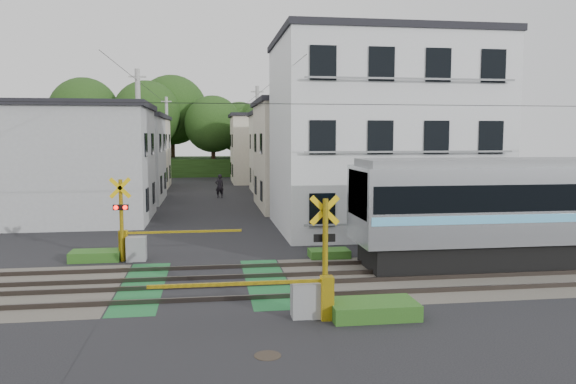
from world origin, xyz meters
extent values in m
plane|color=black|center=(0.00, 0.00, 0.00)|extent=(120.00, 120.00, 0.00)
cube|color=#47423A|center=(0.00, 0.00, 0.00)|extent=(120.00, 6.00, 0.00)
cube|color=black|center=(0.00, 0.00, 0.01)|extent=(5.20, 120.00, 0.00)
cube|color=#145126|center=(-1.90, 0.00, 0.01)|extent=(1.30, 6.00, 0.00)
cube|color=#145126|center=(1.90, 0.00, 0.01)|extent=(1.30, 6.00, 0.00)
cube|color=#3F3833|center=(0.00, -1.90, 0.07)|extent=(120.00, 0.08, 0.14)
cube|color=#3F3833|center=(0.00, -0.50, 0.07)|extent=(120.00, 0.08, 0.14)
cube|color=#3F3833|center=(0.00, 0.50, 0.07)|extent=(120.00, 0.08, 0.14)
cube|color=#3F3833|center=(0.00, 1.90, 0.07)|extent=(120.00, 0.08, 0.14)
cube|color=black|center=(7.84, 1.20, 0.30)|extent=(2.42, 2.22, 0.60)
cube|color=black|center=(5.17, 1.20, 2.61)|extent=(0.10, 2.43, 1.57)
cylinder|color=yellow|center=(3.00, -3.60, 1.50)|extent=(0.14, 0.14, 3.00)
cube|color=yellow|center=(3.00, -3.50, 2.70)|extent=(0.77, 0.05, 0.77)
cube|color=yellow|center=(3.00, -3.50, 2.70)|extent=(0.77, 0.05, 0.77)
cube|color=black|center=(3.00, -3.50, 2.00)|extent=(0.55, 0.05, 0.20)
sphere|color=#FF0C07|center=(2.84, -3.44, 2.00)|extent=(0.16, 0.16, 0.16)
sphere|color=#FF0C07|center=(3.16, -3.44, 2.00)|extent=(0.16, 0.16, 0.16)
cube|color=gray|center=(2.50, -3.60, 0.45)|extent=(0.70, 0.50, 0.90)
cube|color=yellow|center=(3.00, -3.85, 0.55)|extent=(0.30, 0.30, 1.10)
cube|color=yellow|center=(0.75, -3.85, 1.00)|extent=(4.20, 0.08, 0.08)
cylinder|color=yellow|center=(-3.00, 3.60, 1.50)|extent=(0.14, 0.14, 3.00)
cube|color=yellow|center=(-3.00, 3.50, 2.70)|extent=(0.77, 0.05, 0.77)
cube|color=yellow|center=(-3.00, 3.50, 2.70)|extent=(0.77, 0.05, 0.77)
cube|color=black|center=(-3.00, 3.50, 2.00)|extent=(0.55, 0.05, 0.20)
sphere|color=#FF0C07|center=(-3.16, 3.44, 2.00)|extent=(0.16, 0.16, 0.16)
sphere|color=#FF0C07|center=(-2.84, 3.44, 2.00)|extent=(0.16, 0.16, 0.16)
cube|color=gray|center=(-2.50, 3.60, 0.45)|extent=(0.70, 0.50, 0.90)
cube|color=yellow|center=(-3.00, 3.85, 0.55)|extent=(0.30, 0.30, 1.10)
cube|color=yellow|center=(-0.75, 3.85, 1.00)|extent=(4.20, 0.08, 0.08)
cube|color=silver|center=(8.50, 9.50, 4.50)|extent=(10.00, 8.00, 9.00)
cube|color=black|center=(8.50, 9.50, 9.15)|extent=(10.20, 8.16, 0.30)
cube|color=black|center=(4.80, 5.47, 1.50)|extent=(1.10, 0.06, 1.40)
cube|color=black|center=(7.25, 5.47, 1.50)|extent=(1.10, 0.06, 1.40)
cube|color=black|center=(9.70, 5.47, 1.50)|extent=(1.10, 0.06, 1.40)
cube|color=black|center=(12.15, 5.47, 1.50)|extent=(1.10, 0.06, 1.40)
cube|color=gray|center=(8.50, 5.25, 0.90)|extent=(9.00, 0.06, 0.08)
cube|color=black|center=(4.80, 5.47, 4.50)|extent=(1.10, 0.06, 1.40)
cube|color=black|center=(7.25, 5.47, 4.50)|extent=(1.10, 0.06, 1.40)
cube|color=black|center=(9.70, 5.47, 4.50)|extent=(1.10, 0.06, 1.40)
cube|color=black|center=(12.15, 5.47, 4.50)|extent=(1.10, 0.06, 1.40)
cube|color=gray|center=(8.50, 5.25, 3.90)|extent=(9.00, 0.06, 0.08)
cube|color=black|center=(4.80, 5.47, 7.50)|extent=(1.10, 0.06, 1.40)
cube|color=black|center=(7.25, 5.47, 7.50)|extent=(1.10, 0.06, 1.40)
cube|color=black|center=(9.70, 5.47, 7.50)|extent=(1.10, 0.06, 1.40)
cube|color=black|center=(12.15, 5.47, 7.50)|extent=(1.10, 0.06, 1.40)
cube|color=gray|center=(8.50, 5.25, 6.90)|extent=(9.00, 0.06, 0.08)
cube|color=#A9ACAE|center=(-6.50, 14.00, 3.00)|extent=(7.00, 7.00, 6.00)
cube|color=black|center=(-6.50, 14.00, 6.15)|extent=(7.35, 7.35, 0.30)
cube|color=black|center=(-2.97, 12.25, 1.30)|extent=(0.06, 1.00, 1.20)
cube|color=black|center=(-2.97, 15.75, 1.30)|extent=(0.06, 1.00, 1.20)
cube|color=black|center=(-2.97, 12.25, 4.10)|extent=(0.06, 1.00, 1.20)
cube|color=black|center=(-2.97, 15.75, 4.10)|extent=(0.06, 1.00, 1.20)
cube|color=beige|center=(6.80, 18.00, 3.25)|extent=(7.00, 8.00, 6.50)
cube|color=black|center=(6.80, 18.00, 6.65)|extent=(7.35, 8.40, 0.30)
cube|color=black|center=(3.27, 16.00, 1.30)|extent=(0.06, 1.00, 1.20)
cube|color=black|center=(3.27, 20.00, 1.30)|extent=(0.06, 1.00, 1.20)
cube|color=black|center=(3.27, 16.00, 4.10)|extent=(0.06, 1.00, 1.20)
cube|color=black|center=(3.27, 20.00, 4.10)|extent=(0.06, 1.00, 1.20)
cube|color=#A9ACAE|center=(-7.00, 23.00, 2.90)|extent=(8.00, 7.00, 5.80)
cube|color=black|center=(-7.00, 23.00, 5.95)|extent=(8.40, 7.35, 0.30)
cube|color=black|center=(-2.97, 21.25, 1.30)|extent=(0.06, 1.00, 1.20)
cube|color=black|center=(-2.97, 24.75, 1.30)|extent=(0.06, 1.00, 1.20)
cube|color=black|center=(-2.97, 21.25, 4.10)|extent=(0.06, 1.00, 1.20)
cube|color=black|center=(-2.97, 24.75, 4.10)|extent=(0.06, 1.00, 1.20)
cube|color=beige|center=(7.20, 28.00, 3.10)|extent=(7.00, 7.00, 6.20)
cube|color=black|center=(7.20, 28.00, 6.35)|extent=(7.35, 7.35, 0.30)
cube|color=black|center=(3.67, 26.25, 1.30)|extent=(0.06, 1.00, 1.20)
cube|color=black|center=(3.67, 29.75, 1.30)|extent=(0.06, 1.00, 1.20)
cube|color=black|center=(3.67, 26.25, 4.10)|extent=(0.06, 1.00, 1.20)
cube|color=black|center=(3.67, 29.75, 4.10)|extent=(0.06, 1.00, 1.20)
cube|color=beige|center=(-6.80, 33.00, 3.00)|extent=(7.00, 8.00, 6.00)
cube|color=black|center=(-6.80, 33.00, 6.15)|extent=(7.35, 8.40, 0.30)
cube|color=black|center=(-3.27, 31.00, 1.30)|extent=(0.06, 1.00, 1.20)
cube|color=black|center=(-3.27, 35.00, 1.30)|extent=(0.06, 1.00, 1.20)
cube|color=black|center=(-3.27, 31.00, 4.10)|extent=(0.06, 1.00, 1.20)
cube|color=black|center=(-3.27, 35.00, 4.10)|extent=(0.06, 1.00, 1.20)
cube|color=beige|center=(6.50, 38.00, 3.20)|extent=(8.00, 7.00, 6.40)
cube|color=black|center=(6.50, 38.00, 6.55)|extent=(8.40, 7.35, 0.30)
cube|color=black|center=(2.47, 36.25, 1.30)|extent=(0.06, 1.00, 1.20)
cube|color=black|center=(2.47, 39.75, 1.30)|extent=(0.06, 1.00, 1.20)
cube|color=black|center=(2.47, 36.25, 4.10)|extent=(0.06, 1.00, 1.20)
cube|color=black|center=(2.47, 39.75, 4.10)|extent=(0.06, 1.00, 1.20)
cube|color=#234316|center=(0.00, 50.00, 1.00)|extent=(40.00, 10.00, 2.00)
cylinder|color=#332114|center=(-13.44, 48.74, 2.76)|extent=(0.50, 0.50, 5.53)
sphere|color=#234316|center=(-13.44, 48.74, 7.19)|extent=(7.74, 7.74, 7.74)
cylinder|color=#332114|center=(-10.89, 47.49, 2.06)|extent=(0.50, 0.50, 4.13)
sphere|color=#234316|center=(-10.89, 47.49, 5.37)|extent=(5.78, 5.78, 5.78)
cylinder|color=#332114|center=(-6.47, 47.42, 2.67)|extent=(0.50, 0.50, 5.35)
sphere|color=#234316|center=(-6.47, 47.42, 6.95)|extent=(7.49, 7.49, 7.49)
cylinder|color=#332114|center=(-3.92, 50.98, 2.93)|extent=(0.50, 0.50, 5.86)
sphere|color=#234316|center=(-3.92, 50.98, 7.61)|extent=(8.20, 8.20, 8.20)
cylinder|color=#332114|center=(0.79, 46.60, 2.27)|extent=(0.50, 0.50, 4.53)
sphere|color=#234316|center=(0.79, 46.60, 5.89)|extent=(6.35, 6.35, 6.35)
cylinder|color=#332114|center=(4.01, 50.95, 2.16)|extent=(0.50, 0.50, 4.32)
sphere|color=#234316|center=(4.01, 50.95, 5.62)|extent=(6.05, 6.05, 6.05)
cylinder|color=#332114|center=(6.68, 46.46, 2.08)|extent=(0.50, 0.50, 4.15)
sphere|color=#234316|center=(6.68, 46.46, 5.40)|extent=(5.81, 5.81, 5.81)
cylinder|color=#332114|center=(10.57, 45.53, 2.67)|extent=(0.50, 0.50, 5.34)
sphere|color=#234316|center=(10.57, 45.53, 6.95)|extent=(7.48, 7.48, 7.48)
cylinder|color=#332114|center=(13.55, 45.40, 2.44)|extent=(0.50, 0.50, 4.87)
sphere|color=#234316|center=(13.55, 45.40, 6.33)|extent=(6.82, 6.82, 6.82)
cube|color=black|center=(6.00, 1.20, 5.60)|extent=(60.00, 0.02, 0.02)
cylinder|color=#A5A5A0|center=(-3.40, 13.00, 4.00)|extent=(0.26, 0.26, 8.00)
cube|color=#A5A5A0|center=(-3.40, 13.00, 7.60)|extent=(0.90, 0.08, 0.08)
cylinder|color=#A5A5A0|center=(3.60, 22.00, 4.00)|extent=(0.26, 0.26, 8.00)
cube|color=#A5A5A0|center=(3.60, 22.00, 7.60)|extent=(0.90, 0.08, 0.08)
cylinder|color=#A5A5A0|center=(-3.40, 34.00, 4.00)|extent=(0.26, 0.26, 8.00)
cube|color=#A5A5A0|center=(-3.40, 34.00, 7.60)|extent=(0.90, 0.08, 0.08)
cube|color=black|center=(-3.40, 23.50, 7.40)|extent=(0.02, 42.00, 0.02)
cube|color=black|center=(3.60, 23.50, 7.40)|extent=(0.02, 42.00, 0.02)
imported|color=black|center=(0.98, 24.23, 0.88)|extent=(0.73, 0.58, 1.75)
cylinder|color=#2D261E|center=(1.29, -5.97, 0.01)|extent=(0.57, 0.57, 0.02)
cube|color=#2D5E1E|center=(4.20, -3.80, 0.20)|extent=(2.20, 1.20, 0.40)
cube|color=#2D5E1E|center=(-4.00, 3.90, 0.18)|extent=(1.80, 1.00, 0.36)
cube|color=#2D5E1E|center=(4.60, 3.20, 0.15)|extent=(1.50, 0.90, 0.30)
camera|label=1|loc=(0.11, -17.15, 4.55)|focal=35.00mm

